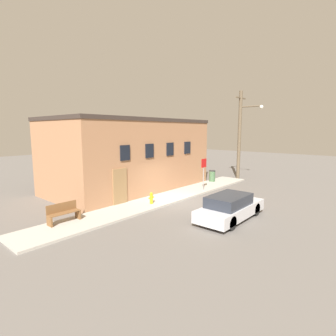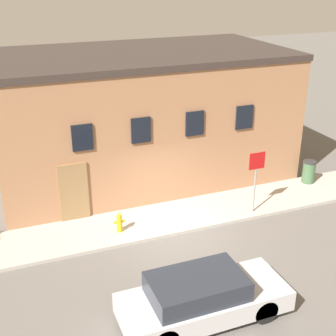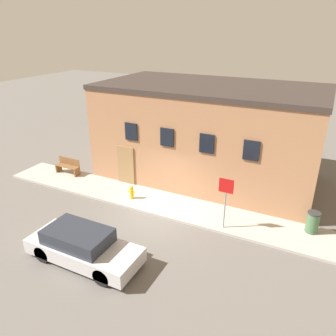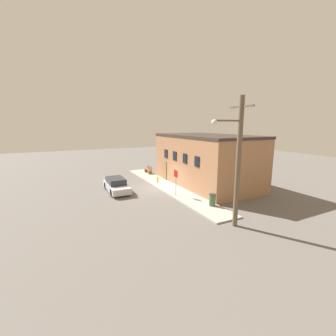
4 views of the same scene
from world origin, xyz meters
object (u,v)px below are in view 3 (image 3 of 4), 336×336
object	(u,v)px
stop_sign	(226,195)
trash_bin	(313,222)
fire_hydrant	(132,192)
bench	(68,166)
parked_car	(82,246)

from	to	relation	value
stop_sign	trash_bin	size ratio (longest dim) A/B	2.47
fire_hydrant	stop_sign	xyz separation A→B (m)	(4.86, -0.44, 1.24)
fire_hydrant	stop_sign	size ratio (longest dim) A/B	0.30
bench	parked_car	xyz separation A→B (m)	(5.75, -5.57, 0.06)
fire_hydrant	parked_car	size ratio (longest dim) A/B	0.16
parked_car	fire_hydrant	bearing A→B (deg)	100.08
fire_hydrant	bench	distance (m)	5.01
fire_hydrant	stop_sign	distance (m)	5.04
fire_hydrant	bench	size ratio (longest dim) A/B	0.46
parked_car	bench	bearing A→B (deg)	135.90
bench	trash_bin	xyz separation A→B (m)	(13.17, -0.03, 0.03)
trash_bin	parked_car	world-z (taller)	parked_car
stop_sign	parked_car	distance (m)	5.93
fire_hydrant	trash_bin	size ratio (longest dim) A/B	0.74
fire_hydrant	trash_bin	bearing A→B (deg)	6.22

